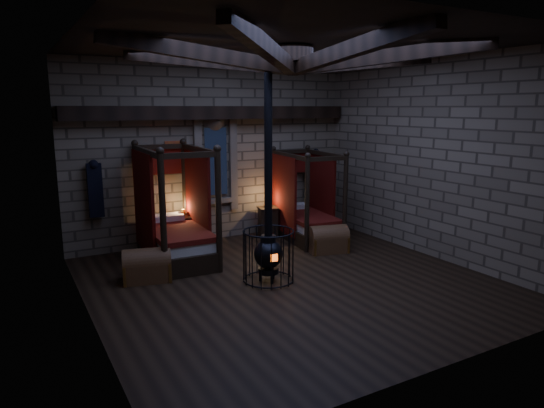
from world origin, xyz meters
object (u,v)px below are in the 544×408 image
bed_right (305,218)px  trunk_right (328,240)px  trunk_left (147,266)px  stove (268,250)px  bed_left (175,233)px

bed_right → trunk_right: (-0.18, -1.20, -0.25)m
trunk_left → trunk_right: trunk_left is taller
bed_right → stove: size_ratio=0.53×
bed_left → bed_right: size_ratio=1.11×
trunk_left → bed_left: bearing=61.7°
bed_left → trunk_left: (-0.88, -0.98, -0.31)m
bed_right → trunk_right: size_ratio=2.26×
bed_right → trunk_right: 1.24m
bed_left → stove: 2.37m
trunk_left → trunk_right: size_ratio=1.02×
bed_right → trunk_left: 4.33m
bed_right → stove: bearing=-128.8°
bed_left → trunk_left: bed_left is taller
bed_left → bed_right: 3.32m
trunk_left → trunk_right: 4.01m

